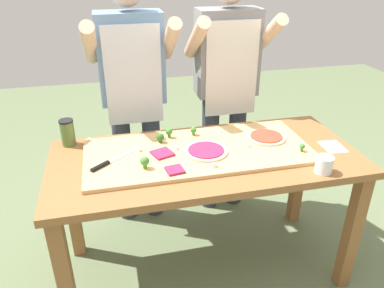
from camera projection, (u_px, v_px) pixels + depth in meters
name	position (u px, v px, depth m)	size (l,w,h in m)	color
ground_plane	(204.00, 266.00, 2.35)	(8.00, 8.00, 0.00)	#60704C
prep_table	(206.00, 173.00, 2.04)	(1.64, 0.74, 0.79)	brown
cutting_board	(198.00, 151.00, 2.01)	(1.20, 0.53, 0.02)	tan
chefs_knife	(109.00, 162.00, 1.87)	(0.25, 0.21, 0.02)	#B7BABF
pizza_whole_beet_magenta	(205.00, 151.00, 1.98)	(0.23, 0.23, 0.02)	beige
pizza_whole_tomato_red	(266.00, 137.00, 2.13)	(0.22, 0.22, 0.02)	beige
pizza_slice_near_right	(175.00, 170.00, 1.81)	(0.08, 0.08, 0.01)	#9E234C
pizza_slice_near_left	(162.00, 153.00, 1.96)	(0.10, 0.10, 0.01)	#9E234C
broccoli_floret_center_left	(145.00, 162.00, 1.81)	(0.05, 0.05, 0.06)	#487A23
broccoli_floret_back_right	(193.00, 130.00, 2.15)	(0.04, 0.04, 0.05)	#487A23
broccoli_floret_back_left	(302.00, 147.00, 1.98)	(0.03, 0.03, 0.04)	#487A23
broccoli_floret_front_mid	(169.00, 132.00, 2.12)	(0.04, 0.04, 0.06)	#487A23
broccoli_floret_front_right	(160.00, 137.00, 2.07)	(0.04, 0.04, 0.06)	#366618
cheese_crumble_a	(220.00, 131.00, 2.20)	(0.01, 0.01, 0.01)	silver
cheese_crumble_b	(177.00, 148.00, 2.01)	(0.02, 0.02, 0.02)	white
cheese_crumble_c	(214.00, 165.00, 1.84)	(0.02, 0.02, 0.02)	white
cheese_crumble_d	(248.00, 145.00, 2.03)	(0.02, 0.02, 0.02)	silver
cheese_crumble_e	(140.00, 150.00, 1.99)	(0.02, 0.02, 0.02)	white
cheese_crumble_f	(89.00, 140.00, 2.09)	(0.02, 0.02, 0.02)	silver
flour_cup	(324.00, 166.00, 1.82)	(0.09, 0.09, 0.08)	white
sauce_jar	(68.00, 133.00, 2.07)	(0.08, 0.08, 0.15)	#517033
recipe_note	(333.00, 147.00, 2.08)	(0.11, 0.15, 0.00)	white
cook_left	(133.00, 86.00, 2.37)	(0.54, 0.39, 1.67)	#333847
cook_right	(226.00, 80.00, 2.50)	(0.54, 0.39, 1.67)	#333847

